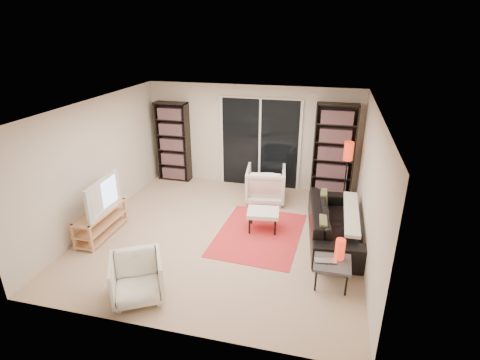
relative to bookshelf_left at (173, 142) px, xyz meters
name	(u,v)px	position (x,y,z in m)	size (l,w,h in m)	color
floor	(223,234)	(1.95, -2.33, -0.98)	(5.00, 5.00, 0.00)	#C8AA8D
wall_back	(252,137)	(1.95, 0.17, 0.22)	(5.00, 0.02, 2.40)	beige
wall_front	(161,252)	(1.95, -4.83, 0.22)	(5.00, 0.02, 2.40)	beige
wall_left	(97,163)	(-0.55, -2.33, 0.22)	(0.02, 5.00, 2.40)	beige
wall_right	(371,188)	(4.45, -2.33, 0.22)	(0.02, 5.00, 2.40)	beige
ceiling	(221,107)	(1.95, -2.33, 1.42)	(5.00, 5.00, 0.02)	white
sliding_door	(260,144)	(2.15, 0.13, 0.07)	(1.92, 0.08, 2.16)	white
bookshelf_left	(173,142)	(0.00, 0.00, 0.00)	(0.80, 0.30, 1.95)	black
bookshelf_right	(334,151)	(3.85, 0.00, 0.07)	(0.90, 0.30, 2.10)	black
tv_stand	(101,222)	(-0.24, -2.91, -0.71)	(0.39, 1.22, 0.50)	tan
tv	(98,195)	(-0.22, -2.91, -0.16)	(1.10, 0.14, 0.63)	black
rug	(259,234)	(2.61, -2.20, -0.97)	(1.50, 2.03, 0.01)	red
sofa	(334,223)	(3.96, -2.00, -0.65)	(2.21, 0.86, 0.65)	black
armchair_back	(266,184)	(2.46, -0.71, -0.58)	(0.84, 0.86, 0.78)	silver
armchair_front	(137,278)	(1.27, -4.33, -0.65)	(0.70, 0.73, 0.66)	silver
ottoman	(263,213)	(2.64, -2.00, -0.63)	(0.65, 0.55, 0.40)	silver
side_table	(332,264)	(3.94, -3.36, -0.61)	(0.54, 0.54, 0.40)	#404144
laptop	(326,263)	(3.85, -3.43, -0.56)	(0.32, 0.21, 0.03)	silver
table_lamp	(340,249)	(4.03, -3.26, -0.41)	(0.15, 0.15, 0.33)	red
floor_lamp	(348,158)	(4.13, -0.56, 0.13)	(0.22, 0.22, 1.44)	black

